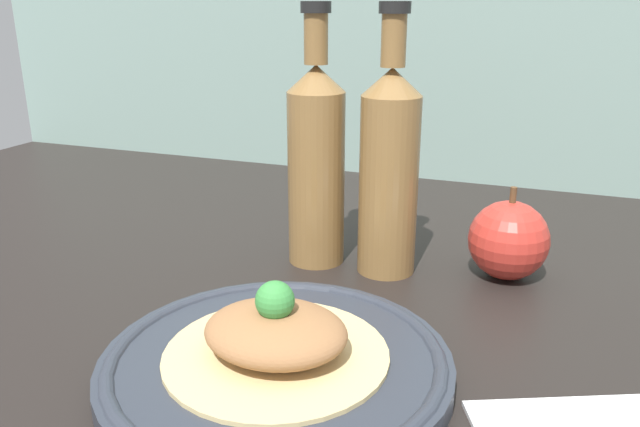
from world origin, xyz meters
The scene contains 6 objects.
ground_plane centered at (0.00, 0.00, -2.00)cm, with size 180.00×110.00×4.00cm, color black.
plate centered at (-1.49, -12.82, 1.25)cm, with size 28.87×28.87×2.34cm.
plated_food centered at (-1.49, -12.82, 3.89)cm, with size 18.45×18.45×6.64cm.
cider_bottle_left centered at (-7.22, 11.53, 12.19)cm, with size 6.56×6.56×29.45cm.
cider_bottle_right centered at (1.32, 11.53, 12.19)cm, with size 6.56×6.56×29.45cm.
apple centered at (14.46, 14.31, 4.42)cm, with size 8.82×8.82×10.51cm.
Camera 1 is at (17.35, -53.16, 29.37)cm, focal length 35.00 mm.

